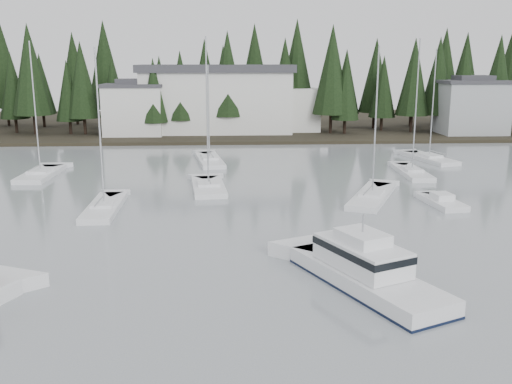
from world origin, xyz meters
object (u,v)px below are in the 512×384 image
sailboat_11 (372,198)px  runabout_1 (442,203)px  sailboat_5 (429,160)px  sailboat_1 (210,162)px  sailboat_9 (209,188)px  house_west (134,108)px  harbor_inn (229,100)px  sailboat_8 (412,174)px  sailboat_7 (105,209)px  cabin_cruiser_center (365,274)px  sailboat_4 (41,176)px  house_east_a (471,106)px

sailboat_11 → runabout_1: bearing=-89.9°
sailboat_5 → sailboat_11: 23.10m
sailboat_1 → runabout_1: (20.34, -22.26, 0.07)m
sailboat_9 → sailboat_11: 15.36m
house_west → harbor_inn: 15.45m
sailboat_8 → runabout_1: 13.43m
sailboat_5 → sailboat_7: sailboat_5 is taller
house_west → sailboat_11: sailboat_11 is taller
house_west → harbor_inn: bearing=12.5°
sailboat_11 → runabout_1: (5.38, -2.49, 0.06)m
sailboat_5 → sailboat_11: sailboat_5 is taller
cabin_cruiser_center → sailboat_11: bearing=-39.7°
cabin_cruiser_center → sailboat_7: size_ratio=0.82×
sailboat_7 → sailboat_9: size_ratio=0.92×
sailboat_5 → sailboat_4: bearing=87.2°
sailboat_1 → sailboat_4: size_ratio=0.83×
sailboat_4 → runabout_1: bearing=-109.9°
house_east_a → cabin_cruiser_center: (-32.07, -61.79, -4.21)m
house_east_a → sailboat_8: 37.01m
house_west → sailboat_8: bearing=-42.9°
sailboat_1 → runabout_1: 30.15m
house_east_a → sailboat_9: sailboat_9 is taller
sailboat_5 → sailboat_11: bearing=135.7°
sailboat_1 → sailboat_5: 27.11m
sailboat_1 → sailboat_8: (22.08, -8.94, 0.04)m
house_west → house_east_a: (54.00, -1.00, 0.25)m
house_east_a → harbor_inn: bearing=173.6°
house_west → cabin_cruiser_center: 66.63m
sailboat_4 → runabout_1: size_ratio=2.54×
sailboat_4 → runabout_1: sailboat_4 is taller
house_east_a → sailboat_11: 49.89m
house_west → house_east_a: bearing=-1.1°
runabout_1 → sailboat_4: bearing=62.9°
sailboat_8 → house_west: bearing=49.2°
harbor_inn → sailboat_4: (-20.33, -34.36, -5.70)m
cabin_cruiser_center → sailboat_9: (-9.19, 24.46, -0.60)m
sailboat_5 → sailboat_9: 30.74m
house_west → sailboat_1: sailboat_1 is taller
sailboat_7 → runabout_1: bearing=-90.5°
cabin_cruiser_center → sailboat_8: (12.59, 30.69, -0.60)m
house_east_a → runabout_1: bearing=-115.5°
cabin_cruiser_center → runabout_1: (10.85, 17.38, -0.56)m
house_west → house_east_a: 54.01m
house_east_a → sailboat_1: (-41.56, -22.16, -4.85)m
house_east_a → harbor_inn: size_ratio=0.36×
sailboat_7 → sailboat_8: sailboat_8 is taller
house_east_a → sailboat_7: sailboat_7 is taller
sailboat_9 → sailboat_11: (14.66, -4.60, -0.01)m
harbor_inn → sailboat_5: sailboat_5 is taller
sailboat_5 → sailboat_8: size_ratio=0.94×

